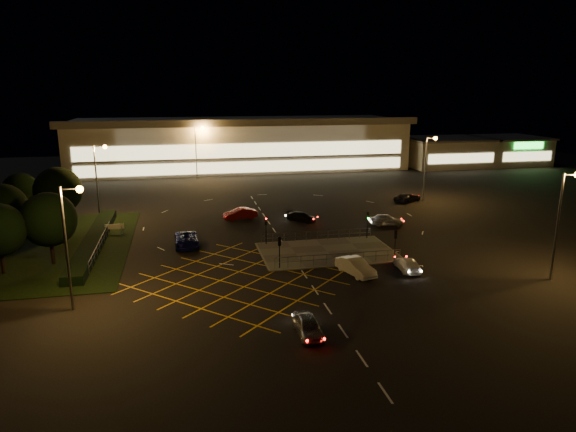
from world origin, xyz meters
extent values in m
plane|color=black|center=(0.00, 0.00, 0.00)|extent=(180.00, 180.00, 0.00)
cube|color=#4C4944|center=(2.00, -2.00, 0.06)|extent=(14.00, 9.00, 0.12)
cube|color=black|center=(-28.00, 6.00, 0.04)|extent=(18.00, 30.00, 0.08)
cube|color=black|center=(-23.00, 6.00, 0.50)|extent=(2.00, 26.00, 1.00)
cube|color=beige|center=(0.00, 62.00, 5.00)|extent=(70.00, 25.00, 10.00)
cube|color=slate|center=(0.00, 62.00, 10.20)|extent=(72.00, 26.50, 0.60)
cube|color=#FFEAA5|center=(0.00, 49.45, 5.00)|extent=(66.00, 0.20, 3.00)
cube|color=#FFEAA5|center=(0.00, 49.45, 1.80)|extent=(66.00, 0.20, 2.20)
cube|color=beige|center=(46.00, 54.00, 3.00)|extent=(18.00, 14.00, 6.00)
cube|color=slate|center=(46.00, 54.00, 6.15)|extent=(18.80, 14.80, 0.40)
cube|color=#FFEAA5|center=(46.00, 46.95, 2.60)|extent=(15.30, 0.20, 2.00)
cube|color=beige|center=(62.00, 54.00, 3.00)|extent=(14.00, 14.00, 6.00)
cube|color=slate|center=(62.00, 54.00, 6.15)|extent=(14.80, 14.80, 0.40)
cube|color=#FFEAA5|center=(62.00, 46.95, 2.60)|extent=(11.90, 0.20, 2.00)
cube|color=#19E533|center=(62.00, 46.85, 5.00)|extent=(7.00, 0.30, 1.40)
cylinder|color=slate|center=(-22.00, -12.00, 5.00)|extent=(0.20, 0.20, 10.00)
cylinder|color=slate|center=(-21.30, -12.00, 9.80)|extent=(1.40, 0.12, 0.12)
sphere|color=orange|center=(-20.60, -12.00, 9.75)|extent=(0.56, 0.56, 0.56)
cylinder|color=slate|center=(20.00, -14.00, 5.00)|extent=(0.20, 0.20, 10.00)
cylinder|color=slate|center=(20.70, -14.00, 9.80)|extent=(1.40, 0.12, 0.12)
cylinder|color=slate|center=(-24.00, 18.00, 5.00)|extent=(0.20, 0.20, 10.00)
cylinder|color=slate|center=(-23.30, 18.00, 9.80)|extent=(1.40, 0.12, 0.12)
sphere|color=orange|center=(-22.60, 18.00, 9.75)|extent=(0.56, 0.56, 0.56)
cylinder|color=slate|center=(24.00, 20.00, 5.00)|extent=(0.20, 0.20, 10.00)
cylinder|color=slate|center=(24.70, 20.00, 9.80)|extent=(1.40, 0.12, 0.12)
sphere|color=orange|center=(25.40, 20.00, 9.75)|extent=(0.56, 0.56, 0.56)
cylinder|color=slate|center=(-10.00, 48.00, 5.00)|extent=(0.20, 0.20, 10.00)
cylinder|color=slate|center=(-9.30, 48.00, 9.80)|extent=(1.40, 0.12, 0.12)
sphere|color=orange|center=(-8.60, 48.00, 9.75)|extent=(0.56, 0.56, 0.56)
cylinder|color=slate|center=(30.00, 50.00, 5.00)|extent=(0.20, 0.20, 10.00)
cylinder|color=slate|center=(30.70, 50.00, 9.80)|extent=(1.40, 0.12, 0.12)
sphere|color=orange|center=(31.40, 50.00, 9.75)|extent=(0.56, 0.56, 0.56)
cylinder|color=black|center=(-4.00, -6.00, 1.62)|extent=(0.10, 0.10, 3.00)
cube|color=black|center=(-4.00, -6.00, 2.82)|extent=(0.28, 0.18, 0.90)
sphere|color=#19FF33|center=(-4.00, -5.87, 2.82)|extent=(0.16, 0.16, 0.16)
cylinder|color=black|center=(8.00, -6.00, 1.62)|extent=(0.10, 0.10, 3.00)
cube|color=black|center=(8.00, -6.00, 2.82)|extent=(0.28, 0.18, 0.90)
sphere|color=#19FF33|center=(8.00, -5.87, 2.82)|extent=(0.16, 0.16, 0.16)
cylinder|color=black|center=(-4.00, 2.00, 1.62)|extent=(0.10, 0.10, 3.00)
cube|color=black|center=(-4.00, 2.00, 2.82)|extent=(0.28, 0.18, 0.90)
sphere|color=#FF0C0C|center=(-4.00, 1.87, 2.82)|extent=(0.16, 0.16, 0.16)
cylinder|color=black|center=(8.00, 2.00, 1.62)|extent=(0.10, 0.10, 3.00)
cube|color=black|center=(8.00, 2.00, 2.82)|extent=(0.28, 0.18, 0.90)
sphere|color=#19FF33|center=(8.00, 1.87, 2.82)|extent=(0.16, 0.16, 0.16)
cylinder|color=black|center=(-30.00, -2.00, 1.26)|extent=(0.36, 0.36, 2.52)
cylinder|color=black|center=(-32.00, 6.00, 1.35)|extent=(0.36, 0.36, 2.70)
sphere|color=black|center=(-32.00, 6.00, 4.65)|extent=(5.40, 5.40, 5.40)
cylinder|color=black|center=(-28.00, 14.00, 1.44)|extent=(0.36, 0.36, 2.88)
sphere|color=black|center=(-28.00, 14.00, 4.96)|extent=(5.76, 5.76, 5.76)
cylinder|color=black|center=(-34.00, 20.00, 1.17)|extent=(0.36, 0.36, 2.34)
sphere|color=black|center=(-34.00, 20.00, 4.03)|extent=(4.68, 4.68, 4.68)
cylinder|color=black|center=(-26.00, 0.00, 1.35)|extent=(0.36, 0.36, 2.70)
sphere|color=black|center=(-26.00, 0.00, 4.65)|extent=(5.40, 5.40, 5.40)
imported|color=#A2A4A9|center=(-4.66, -20.10, 0.71)|extent=(1.71, 4.17, 1.42)
imported|color=silver|center=(2.77, -9.00, 0.78)|extent=(2.93, 5.00, 1.56)
imported|color=#0D124E|center=(-12.77, 3.28, 0.76)|extent=(2.66, 5.56, 1.53)
imported|color=black|center=(2.38, 11.65, 0.61)|extent=(4.26, 4.05, 1.21)
imported|color=silver|center=(12.62, 7.32, 0.74)|extent=(4.59, 2.44, 1.49)
imported|color=maroon|center=(-5.53, 14.34, 0.76)|extent=(4.84, 2.59, 1.51)
imported|color=black|center=(21.33, 19.90, 0.67)|extent=(5.33, 4.35, 1.35)
imported|color=white|center=(8.07, -9.00, 0.62)|extent=(2.15, 4.43, 1.24)
camera|label=1|loc=(-12.97, -52.68, 17.19)|focal=32.00mm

